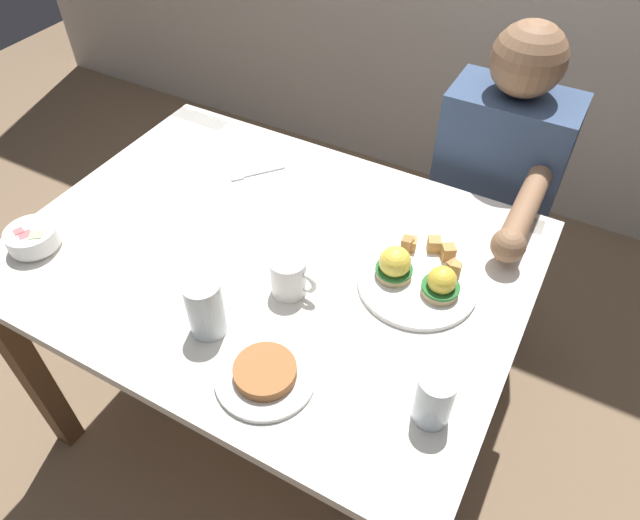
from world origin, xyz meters
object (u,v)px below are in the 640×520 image
Objects in this scene: water_glass_near at (433,401)px; side_plate at (265,374)px; dining_table at (271,282)px; fruit_bowl at (32,238)px; fork at (254,174)px; coffee_mug at (289,275)px; eggs_benedict_plate at (417,276)px; diner_person at (492,192)px; water_glass_far at (206,310)px.

water_glass_near is 0.32m from side_plate.
dining_table is 10.00× the size of fruit_bowl.
side_plate is (-0.31, -0.08, -0.04)m from water_glass_near.
dining_table is 10.24× the size of water_glass_near.
fruit_bowl is at bearing -178.05° from water_glass_near.
side_plate reaches higher than fork.
coffee_mug is 0.86× the size of fork.
eggs_benedict_plate is 0.24× the size of diner_person.
diner_person is at bearing 97.62° from water_glass_near.
fruit_bowl is 1.24m from diner_person.
water_glass_near reaches higher than fruit_bowl.
water_glass_near is at bearing -20.00° from coffee_mug.
water_glass_near is at bearing 1.95° from fruit_bowl.
eggs_benedict_plate is 1.35× the size of side_plate.
water_glass_far reaches higher than dining_table.
dining_table is 4.44× the size of eggs_benedict_plate.
water_glass_far is 0.94m from diner_person.
water_glass_far is at bearing -176.26° from water_glass_near.
eggs_benedict_plate is 0.57m from fork.
dining_table is 10.78× the size of coffee_mug.
water_glass_near reaches higher than fork.
coffee_mug reaches higher than eggs_benedict_plate.
fruit_bowl reaches higher than fork.
coffee_mug is (-0.24, -0.15, 0.02)m from eggs_benedict_plate.
fruit_bowl is (-0.50, -0.26, 0.14)m from dining_table.
diner_person is (0.59, 0.36, -0.09)m from fork.
eggs_benedict_plate is at bearing 21.21° from fruit_bowl.
dining_table is at bearing 121.60° from side_plate.
coffee_mug reaches higher than fruit_bowl.
diner_person reaches higher than fork.
coffee_mug is 0.56× the size of side_plate.
fruit_bowl is at bearing -121.00° from fork.
dining_table is at bearing 27.34° from fruit_bowl.
water_glass_near is 0.84m from diner_person.
fork is at bearing 113.43° from water_glass_far.
water_glass_far is at bearing -66.57° from fork.
diner_person is (0.28, 0.68, -0.14)m from coffee_mug.
dining_table is 0.30m from water_glass_far.
dining_table is 0.57m from water_glass_near.
eggs_benedict_plate is at bearing -17.06° from fork.
water_glass_near is at bearing -33.66° from fork.
water_glass_far is at bearing 164.49° from side_plate.
fruit_bowl is (-0.85, -0.33, 0.00)m from eggs_benedict_plate.
fruit_bowl is at bearing -152.66° from dining_table.
water_glass_near is at bearing 3.74° from water_glass_far.
water_glass_near is (0.39, -0.14, -0.00)m from coffee_mug.
fruit_bowl is 0.60× the size of side_plate.
eggs_benedict_plate is 0.54m from diner_person.
water_glass_far reaches higher than coffee_mug.
water_glass_far reaches higher than fork.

